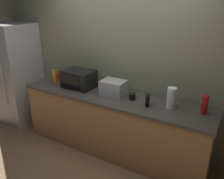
{
  "coord_description": "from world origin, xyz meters",
  "views": [
    {
      "loc": [
        1.52,
        -2.2,
        2.2
      ],
      "look_at": [
        0.0,
        0.4,
        1.0
      ],
      "focal_mm": 37.02,
      "sensor_mm": 36.0,
      "label": 1
    }
  ],
  "objects_px": {
    "paper_towel_roll": "(171,98)",
    "mug_black": "(132,97)",
    "refrigerator": "(16,74)",
    "microwave": "(79,79)",
    "toaster_oven": "(113,88)",
    "bottle_dish_soap": "(55,77)",
    "cordless_phone": "(148,100)",
    "mug_red": "(58,76)",
    "bottle_hot_sauce": "(205,105)"
  },
  "relations": [
    {
      "from": "bottle_hot_sauce",
      "to": "mug_black",
      "type": "distance_m",
      "value": 0.93
    },
    {
      "from": "toaster_oven",
      "to": "mug_red",
      "type": "xyz_separation_m",
      "value": [
        -1.19,
        0.15,
        -0.06
      ]
    },
    {
      "from": "paper_towel_roll",
      "to": "bottle_dish_soap",
      "type": "bearing_deg",
      "value": -177.76
    },
    {
      "from": "refrigerator",
      "to": "toaster_oven",
      "type": "xyz_separation_m",
      "value": [
        2.04,
        0.06,
        0.1
      ]
    },
    {
      "from": "toaster_oven",
      "to": "mug_red",
      "type": "bearing_deg",
      "value": 172.84
    },
    {
      "from": "bottle_hot_sauce",
      "to": "bottle_dish_soap",
      "type": "relative_size",
      "value": 1.02
    },
    {
      "from": "mug_red",
      "to": "mug_black",
      "type": "relative_size",
      "value": 1.03
    },
    {
      "from": "bottle_hot_sauce",
      "to": "toaster_oven",
      "type": "bearing_deg",
      "value": -178.19
    },
    {
      "from": "mug_red",
      "to": "bottle_hot_sauce",
      "type": "bearing_deg",
      "value": -2.62
    },
    {
      "from": "refrigerator",
      "to": "microwave",
      "type": "distance_m",
      "value": 1.44
    },
    {
      "from": "cordless_phone",
      "to": "bottle_hot_sauce",
      "type": "xyz_separation_m",
      "value": [
        0.67,
        0.14,
        0.04
      ]
    },
    {
      "from": "bottle_dish_soap",
      "to": "mug_red",
      "type": "bearing_deg",
      "value": 122.14
    },
    {
      "from": "toaster_oven",
      "to": "microwave",
      "type": "bearing_deg",
      "value": -178.85
    },
    {
      "from": "paper_towel_roll",
      "to": "mug_red",
      "type": "relative_size",
      "value": 2.89
    },
    {
      "from": "cordless_phone",
      "to": "microwave",
      "type": "bearing_deg",
      "value": 156.24
    },
    {
      "from": "toaster_oven",
      "to": "refrigerator",
      "type": "bearing_deg",
      "value": -178.31
    },
    {
      "from": "microwave",
      "to": "cordless_phone",
      "type": "relative_size",
      "value": 3.2
    },
    {
      "from": "toaster_oven",
      "to": "mug_black",
      "type": "relative_size",
      "value": 3.75
    },
    {
      "from": "cordless_phone",
      "to": "mug_black",
      "type": "relative_size",
      "value": 1.66
    },
    {
      "from": "mug_black",
      "to": "bottle_hot_sauce",
      "type": "bearing_deg",
      "value": 3.63
    },
    {
      "from": "toaster_oven",
      "to": "paper_towel_roll",
      "type": "bearing_deg",
      "value": -0.68
    },
    {
      "from": "toaster_oven",
      "to": "bottle_hot_sauce",
      "type": "height_order",
      "value": "bottle_hot_sauce"
    },
    {
      "from": "paper_towel_roll",
      "to": "mug_black",
      "type": "distance_m",
      "value": 0.54
    },
    {
      "from": "toaster_oven",
      "to": "mug_black",
      "type": "height_order",
      "value": "toaster_oven"
    },
    {
      "from": "paper_towel_roll",
      "to": "cordless_phone",
      "type": "relative_size",
      "value": 1.8
    },
    {
      "from": "paper_towel_roll",
      "to": "bottle_dish_soap",
      "type": "relative_size",
      "value": 1.18
    },
    {
      "from": "bottle_hot_sauce",
      "to": "mug_black",
      "type": "xyz_separation_m",
      "value": [
        -0.92,
        -0.06,
        -0.07
      ]
    },
    {
      "from": "bottle_dish_soap",
      "to": "mug_red",
      "type": "relative_size",
      "value": 2.45
    },
    {
      "from": "cordless_phone",
      "to": "bottle_dish_soap",
      "type": "bearing_deg",
      "value": 159.91
    },
    {
      "from": "refrigerator",
      "to": "mug_red",
      "type": "bearing_deg",
      "value": 13.95
    },
    {
      "from": "refrigerator",
      "to": "bottle_hot_sauce",
      "type": "xyz_separation_m",
      "value": [
        3.27,
        0.1,
        0.12
      ]
    },
    {
      "from": "paper_towel_roll",
      "to": "cordless_phone",
      "type": "bearing_deg",
      "value": -162.88
    },
    {
      "from": "mug_black",
      "to": "toaster_oven",
      "type": "bearing_deg",
      "value": 176.39
    },
    {
      "from": "paper_towel_roll",
      "to": "mug_black",
      "type": "bearing_deg",
      "value": -178.97
    },
    {
      "from": "bottle_dish_soap",
      "to": "mug_red",
      "type": "xyz_separation_m",
      "value": [
        -0.15,
        0.23,
        -0.07
      ]
    },
    {
      "from": "bottle_dish_soap",
      "to": "toaster_oven",
      "type": "bearing_deg",
      "value": 4.6
    },
    {
      "from": "mug_red",
      "to": "bottle_dish_soap",
      "type": "bearing_deg",
      "value": -57.86
    },
    {
      "from": "bottle_hot_sauce",
      "to": "mug_red",
      "type": "bearing_deg",
      "value": 177.38
    },
    {
      "from": "refrigerator",
      "to": "toaster_oven",
      "type": "height_order",
      "value": "refrigerator"
    },
    {
      "from": "refrigerator",
      "to": "microwave",
      "type": "xyz_separation_m",
      "value": [
        1.43,
        0.05,
        0.13
      ]
    },
    {
      "from": "paper_towel_roll",
      "to": "mug_red",
      "type": "height_order",
      "value": "paper_towel_roll"
    },
    {
      "from": "microwave",
      "to": "mug_red",
      "type": "distance_m",
      "value": 0.61
    },
    {
      "from": "mug_red",
      "to": "refrigerator",
      "type": "bearing_deg",
      "value": -166.05
    },
    {
      "from": "toaster_oven",
      "to": "cordless_phone",
      "type": "bearing_deg",
      "value": -9.72
    },
    {
      "from": "cordless_phone",
      "to": "bottle_dish_soap",
      "type": "distance_m",
      "value": 1.61
    },
    {
      "from": "refrigerator",
      "to": "toaster_oven",
      "type": "relative_size",
      "value": 5.29
    },
    {
      "from": "bottle_dish_soap",
      "to": "mug_black",
      "type": "distance_m",
      "value": 1.36
    },
    {
      "from": "microwave",
      "to": "bottle_dish_soap",
      "type": "bearing_deg",
      "value": -170.65
    },
    {
      "from": "cordless_phone",
      "to": "mug_red",
      "type": "xyz_separation_m",
      "value": [
        -1.76,
        0.25,
        -0.03
      ]
    },
    {
      "from": "mug_red",
      "to": "mug_black",
      "type": "xyz_separation_m",
      "value": [
        1.5,
        -0.17,
        -0.0
      ]
    }
  ]
}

